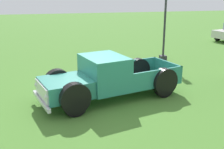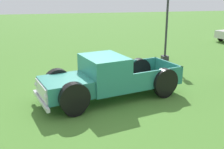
# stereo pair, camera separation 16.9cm
# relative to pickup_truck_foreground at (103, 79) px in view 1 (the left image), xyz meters

# --- Properties ---
(ground_plane) EXTENTS (80.00, 80.00, 0.00)m
(ground_plane) POSITION_rel_pickup_truck_foreground_xyz_m (-0.04, 0.01, -0.78)
(ground_plane) COLOR #477A2D
(pickup_truck_foreground) EXTENTS (3.21, 5.63, 1.63)m
(pickup_truck_foreground) POSITION_rel_pickup_truck_foreground_xyz_m (0.00, 0.00, 0.00)
(pickup_truck_foreground) COLOR #2D8475
(pickup_truck_foreground) RESTS_ON ground_plane
(lamp_post_near) EXTENTS (0.36, 0.36, 4.05)m
(lamp_post_near) POSITION_rel_pickup_truck_foreground_xyz_m (-5.18, 4.64, 1.35)
(lamp_post_near) COLOR #2D2D33
(lamp_post_near) RESTS_ON ground_plane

